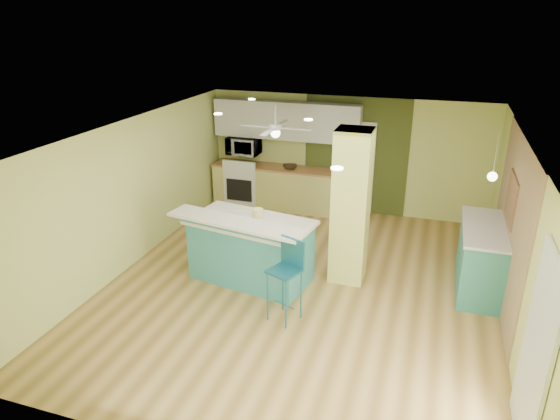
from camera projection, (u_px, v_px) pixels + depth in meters
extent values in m
cube|color=olive|center=(301.00, 286.00, 8.05)|extent=(6.00, 7.00, 0.01)
cube|color=white|center=(304.00, 133.00, 7.12)|extent=(6.00, 7.00, 0.01)
cube|color=#CBD371|center=(346.00, 155.00, 10.68)|extent=(6.00, 0.01, 2.50)
cube|color=#CBD371|center=(198.00, 354.00, 4.49)|extent=(6.00, 0.01, 2.50)
cube|color=#CBD371|center=(132.00, 193.00, 8.45)|extent=(0.01, 7.00, 2.50)
cube|color=#CBD371|center=(517.00, 240.00, 6.73)|extent=(0.01, 7.00, 2.50)
cube|color=#8B6C4F|center=(511.00, 223.00, 7.26)|extent=(0.02, 3.40, 2.50)
cube|color=#424C1E|center=(356.00, 156.00, 10.61)|extent=(2.20, 0.02, 2.50)
cube|color=silver|center=(355.00, 168.00, 10.68)|extent=(0.82, 0.05, 2.00)
cube|color=silver|center=(536.00, 355.00, 4.78)|extent=(0.04, 1.08, 2.10)
cube|color=#CBD361|center=(351.00, 207.00, 7.84)|extent=(0.55, 0.55, 2.50)
cube|color=#CAC669|center=(284.00, 189.00, 11.08)|extent=(3.20, 0.60, 0.90)
cube|color=#A06737|center=(284.00, 168.00, 10.91)|extent=(3.25, 0.63, 0.04)
cube|color=white|center=(245.00, 184.00, 11.36)|extent=(0.76, 0.64, 0.90)
cube|color=black|center=(239.00, 190.00, 11.08)|extent=(0.59, 0.02, 0.50)
cube|color=white|center=(239.00, 165.00, 10.89)|extent=(0.76, 0.06, 0.18)
cube|color=silver|center=(286.00, 120.00, 10.63)|extent=(3.20, 0.34, 0.80)
imported|color=white|center=(243.00, 146.00, 11.02)|extent=(0.70, 0.48, 0.39)
cylinder|color=white|center=(275.00, 116.00, 9.28)|extent=(0.03, 0.03, 0.40)
cylinder|color=white|center=(275.00, 127.00, 9.35)|extent=(0.24, 0.24, 0.10)
sphere|color=white|center=(275.00, 133.00, 9.40)|extent=(0.18, 0.18, 0.18)
cylinder|color=silver|center=(496.00, 156.00, 7.14)|extent=(0.01, 0.01, 0.62)
sphere|color=white|center=(492.00, 177.00, 7.26)|extent=(0.14, 0.14, 0.14)
cube|color=brown|center=(511.00, 199.00, 7.33)|extent=(0.03, 0.90, 0.70)
cube|color=teal|center=(251.00, 252.00, 8.09)|extent=(1.98, 1.22, 0.98)
cube|color=white|center=(250.00, 222.00, 7.89)|extent=(2.11, 1.35, 0.05)
cube|color=teal|center=(235.00, 226.00, 7.50)|extent=(2.09, 0.50, 0.14)
cube|color=white|center=(235.00, 222.00, 7.47)|extent=(2.28, 0.83, 0.04)
cylinder|color=#1D6B85|center=(268.00, 297.00, 7.02)|extent=(0.03, 0.03, 0.76)
cylinder|color=#1D6B85|center=(286.00, 305.00, 6.82)|extent=(0.03, 0.03, 0.76)
cylinder|color=#1D6B85|center=(283.00, 287.00, 7.26)|extent=(0.03, 0.03, 0.76)
cylinder|color=#1D6B85|center=(301.00, 295.00, 7.06)|extent=(0.03, 0.03, 0.76)
cube|color=#1D6B85|center=(284.00, 271.00, 6.90)|extent=(0.52, 0.52, 0.03)
cube|color=#1D6B85|center=(293.00, 252.00, 6.94)|extent=(0.38, 0.18, 0.42)
cube|color=teal|center=(482.00, 259.00, 7.79)|extent=(0.66, 1.59, 1.02)
cube|color=silver|center=(487.00, 228.00, 7.59)|extent=(0.70, 1.66, 0.05)
imported|color=#3A2618|center=(290.00, 167.00, 10.80)|extent=(0.41, 0.41, 0.08)
cylinder|color=yellow|center=(258.00, 213.00, 7.98)|extent=(0.17, 0.17, 0.15)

